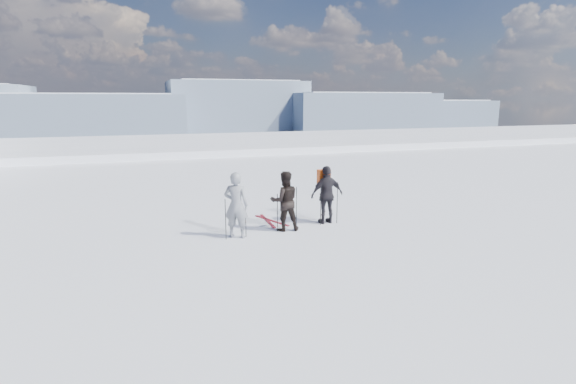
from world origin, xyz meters
name	(u,v)px	position (x,y,z in m)	size (l,w,h in m)	color
lake_basin	(205,220)	(0.00, 30.00, -6.50)	(820.00, 820.00, 71.62)	white
far_mountain_range	(170,111)	(29.60, 454.78, -7.19)	(770.00, 110.00, 53.00)	slate
skier_grey	(236,205)	(-2.75, 3.81, 0.97)	(0.70, 0.46, 1.93)	gray
skier_dark	(285,201)	(-1.19, 4.04, 0.92)	(0.89, 0.70, 1.84)	black
skier_pack	(327,195)	(0.35, 4.36, 0.94)	(1.10, 0.46, 1.88)	black
backpack	(324,156)	(0.34, 4.61, 2.16)	(0.40, 0.23, 0.57)	#F65917
ski_poles	(287,211)	(-1.13, 3.98, 0.63)	(3.77, 0.57, 1.36)	black
skis_loose	(270,221)	(-1.34, 5.17, 0.01)	(0.73, 1.70, 0.03)	black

